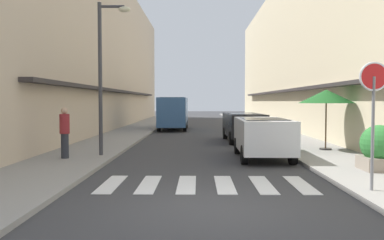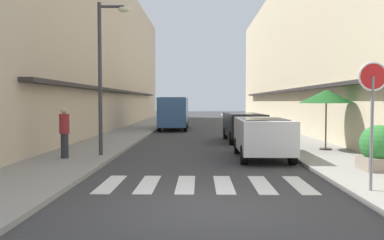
{
  "view_description": "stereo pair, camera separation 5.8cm",
  "coord_description": "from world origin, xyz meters",
  "views": [
    {
      "loc": [
        -0.19,
        -7.7,
        2.09
      ],
      "look_at": [
        -0.46,
        9.92,
        1.26
      ],
      "focal_mm": 37.25,
      "sensor_mm": 36.0,
      "label": 1
    },
    {
      "loc": [
        -0.13,
        -7.69,
        2.09
      ],
      "look_at": [
        -0.46,
        9.92,
        1.26
      ],
      "focal_mm": 37.25,
      "sensor_mm": 36.0,
      "label": 2
    }
  ],
  "objects": [
    {
      "name": "delivery_van",
      "position": [
        -2.0,
        21.24,
        1.41
      ],
      "size": [
        2.02,
        5.41,
        2.37
      ],
      "color": "#33598C",
      "rests_on": "ground_plane"
    },
    {
      "name": "building_row_right",
      "position": [
        8.52,
        21.73,
        5.71
      ],
      "size": [
        5.5,
        47.46,
        11.42
      ],
      "color": "beige",
      "rests_on": "ground_plane"
    },
    {
      "name": "parked_car_near",
      "position": [
        2.15,
        6.7,
        0.92
      ],
      "size": [
        1.85,
        4.11,
        1.47
      ],
      "color": "silver",
      "rests_on": "ground_plane"
    },
    {
      "name": "pedestrian_walking_near",
      "position": [
        -4.8,
        5.92,
        1.05
      ],
      "size": [
        0.34,
        0.34,
        1.76
      ],
      "rotation": [
        0.0,
        0.0,
        6.14
      ],
      "color": "#282B33",
      "rests_on": "sidewalk_left"
    },
    {
      "name": "parked_car_mid",
      "position": [
        2.15,
        12.79,
        0.92
      ],
      "size": [
        1.94,
        4.37,
        1.47
      ],
      "color": "black",
      "rests_on": "ground_plane"
    },
    {
      "name": "ground_plane",
      "position": [
        0.0,
        20.21,
        0.0
      ],
      "size": [
        111.13,
        111.13,
        0.0
      ],
      "primitive_type": "plane",
      "color": "#38383A"
    },
    {
      "name": "building_row_left",
      "position": [
        -8.52,
        21.73,
        5.83
      ],
      "size": [
        5.5,
        47.46,
        11.67
      ],
      "color": "#C6B299",
      "rests_on": "ground_plane"
    },
    {
      "name": "sidewalk_right",
      "position": [
        4.61,
        20.21,
        0.06
      ],
      "size": [
        2.82,
        70.72,
        0.12
      ],
      "primitive_type": "cube",
      "color": "gray",
      "rests_on": "ground_plane"
    },
    {
      "name": "cafe_umbrella",
      "position": [
        4.99,
        8.49,
        2.27
      ],
      "size": [
        2.21,
        2.21,
        2.44
      ],
      "color": "#262626",
      "rests_on": "sidewalk_right"
    },
    {
      "name": "crosswalk",
      "position": [
        -0.0,
        2.19,
        0.01
      ],
      "size": [
        5.2,
        2.2,
        0.01
      ],
      "color": "silver",
      "rests_on": "ground_plane"
    },
    {
      "name": "sidewalk_left",
      "position": [
        -4.61,
        20.21,
        0.06
      ],
      "size": [
        2.82,
        70.72,
        0.12
      ],
      "primitive_type": "cube",
      "color": "gray",
      "rests_on": "ground_plane"
    },
    {
      "name": "planter_corner",
      "position": [
        4.99,
        3.69,
        0.75
      ],
      "size": [
        1.08,
        1.08,
        1.3
      ],
      "color": "gray",
      "rests_on": "sidewalk_right"
    },
    {
      "name": "round_street_sign",
      "position": [
        3.65,
        1.08,
        2.29
      ],
      "size": [
        0.65,
        0.07,
        2.83
      ],
      "color": "slate",
      "rests_on": "sidewalk_right"
    },
    {
      "name": "street_lamp",
      "position": [
        -3.57,
        6.76,
        3.49
      ],
      "size": [
        1.19,
        0.28,
        5.53
      ],
      "color": "#38383D",
      "rests_on": "sidewalk_left"
    }
  ]
}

